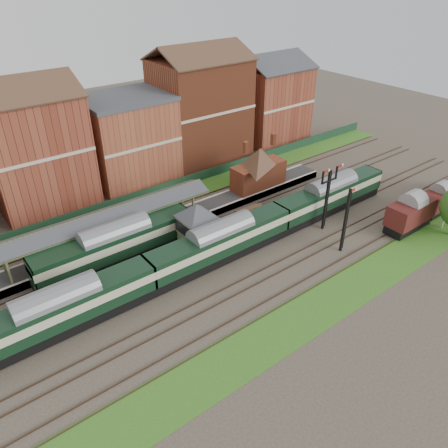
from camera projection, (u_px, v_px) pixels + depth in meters
ground at (235, 253)px, 50.15m from camera, size 160.00×160.00×0.00m
grass_back at (164, 200)px, 60.91m from camera, size 90.00×4.50×0.06m
grass_front at (313, 310)px, 42.04m from camera, size 90.00×5.00×0.06m
fence at (156, 190)px, 61.88m from camera, size 90.00×0.12×1.50m
platform at (154, 228)px, 53.86m from camera, size 55.00×3.40×1.00m
signal_box at (197, 226)px, 49.10m from camera, size 5.40×5.40×6.00m
brick_hut at (250, 219)px, 54.31m from camera, size 3.20×2.64×2.94m
station_building at (259, 167)px, 60.87m from camera, size 8.10×8.10×5.90m
canopy at (104, 214)px, 48.60m from camera, size 26.00×3.89×4.08m
semaphore_bracket at (327, 196)px, 52.28m from camera, size 3.60×0.25×8.18m
semaphore_siding at (346, 220)px, 48.45m from camera, size 1.23×0.25×8.00m
town_backdrop at (127, 135)px, 63.23m from camera, size 69.00×10.00×16.00m
dmu_train at (221, 242)px, 47.81m from camera, size 53.90×2.83×4.14m
platform_railcar at (116, 244)px, 47.31m from camera, size 18.35×2.89×4.23m
goods_van_a at (410, 213)px, 53.39m from camera, size 6.61×2.86×4.01m
goods_van_b at (439, 199)px, 57.05m from camera, size 5.64×2.44×3.42m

